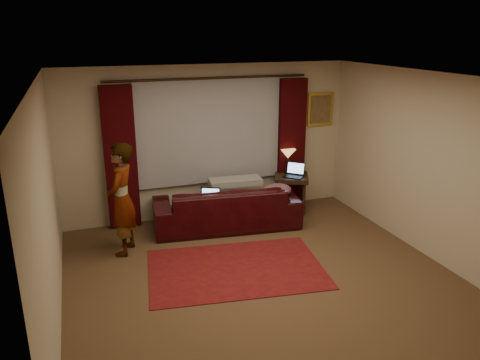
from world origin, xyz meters
The scene contains 20 objects.
floor centered at (0.00, 0.00, -0.01)m, with size 5.00×5.00×0.01m, color brown.
ceiling centered at (0.00, 0.00, 2.60)m, with size 5.00×5.00×0.02m, color silver.
wall_back centered at (0.00, 2.50, 1.30)m, with size 5.00×0.02×2.60m, color beige.
wall_front centered at (0.00, -2.50, 1.30)m, with size 5.00×0.02×2.60m, color beige.
wall_left centered at (-2.50, 0.00, 1.30)m, with size 0.02×5.00×2.60m, color beige.
wall_right centered at (2.50, 0.00, 1.30)m, with size 0.02×5.00×2.60m, color beige.
sheer_curtain centered at (0.00, 2.44, 1.50)m, with size 2.50×0.05×1.80m, color #96979E.
drape_left centered at (-1.50, 2.39, 1.18)m, with size 0.50×0.14×2.30m, color black.
drape_right centered at (1.50, 2.39, 1.18)m, with size 0.50×0.14×2.30m, color black.
curtain_rod centered at (0.00, 2.39, 2.38)m, with size 0.04×0.04×3.40m, color #2F1F0F.
picture_frame centered at (2.10, 2.47, 1.75)m, with size 0.50×0.04×0.60m, color gold.
sofa centered at (0.09, 1.84, 0.48)m, with size 2.37×1.03×0.96m, color black.
throw_blanket centered at (0.30, 2.01, 0.96)m, with size 0.87×0.35×0.10m, color gray.
clothing_pile centered at (0.91, 1.66, 0.58)m, with size 0.50×0.38×0.21m, color brown.
laptop_sofa centered at (-0.24, 1.71, 0.59)m, with size 0.32×0.34×0.23m, color black, non-canonical shape.
area_rug centered at (-0.25, 0.39, 0.01)m, with size 2.36×1.58×0.01m, color maroon.
end_table centered at (1.40, 2.12, 0.33)m, with size 0.58×0.58×0.67m, color black.
tiffany_lamp centered at (1.40, 2.29, 0.89)m, with size 0.27×0.27×0.44m, color olive, non-canonical shape.
laptop_table centered at (1.39, 2.02, 0.79)m, with size 0.33×0.36×0.24m, color black, non-canonical shape.
person centered at (-1.61, 1.42, 0.82)m, with size 0.48×0.48×1.65m, color gray.
Camera 1 is at (-2.12, -5.03, 3.14)m, focal length 35.00 mm.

